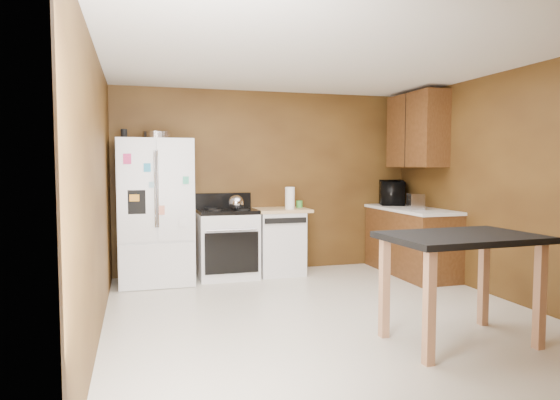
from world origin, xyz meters
name	(u,v)px	position (x,y,z in m)	size (l,w,h in m)	color
floor	(326,315)	(0.00, 0.00, 0.00)	(4.50, 4.50, 0.00)	beige
ceiling	(327,58)	(0.00, 0.00, 2.50)	(4.50, 4.50, 0.00)	white
wall_back	(268,181)	(0.00, 2.25, 1.25)	(4.20, 4.20, 0.00)	brown
wall_front	(479,208)	(0.00, -2.25, 1.25)	(4.20, 4.20, 0.00)	brown
wall_left	(97,192)	(-2.10, 0.00, 1.25)	(4.50, 4.50, 0.00)	brown
wall_right	(507,186)	(2.10, 0.00, 1.25)	(4.50, 4.50, 0.00)	brown
roasting_pan	(157,135)	(-1.52, 1.85, 1.84)	(0.36, 0.36, 0.09)	silver
pen_cup	(124,134)	(-1.91, 1.82, 1.86)	(0.08, 0.08, 0.11)	black
kettle	(236,203)	(-0.54, 1.79, 1.00)	(0.19, 0.19, 0.19)	silver
paper_towel	(290,198)	(0.19, 1.82, 1.04)	(0.13, 0.13, 0.30)	white
green_canister	(299,204)	(0.40, 2.03, 0.94)	(0.09, 0.09, 0.10)	green
toaster	(416,201)	(1.73, 1.22, 1.00)	(0.18, 0.29, 0.21)	silver
microwave	(391,193)	(1.83, 2.06, 1.06)	(0.59, 0.40, 0.33)	black
refrigerator	(156,211)	(-1.55, 1.86, 0.90)	(0.90, 0.80, 1.80)	white
gas_range	(227,242)	(-0.64, 1.92, 0.46)	(0.76, 0.68, 1.10)	white
dishwasher	(279,241)	(0.08, 1.95, 0.45)	(0.78, 0.63, 0.89)	white
right_cabinets	(412,207)	(1.84, 1.48, 0.91)	(0.63, 1.58, 2.45)	brown
island	(461,251)	(0.78, -1.03, 0.77)	(1.27, 0.87, 0.91)	black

